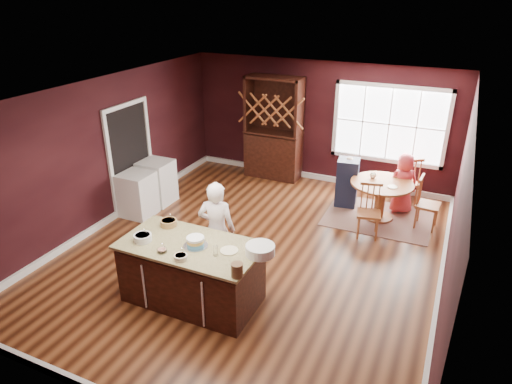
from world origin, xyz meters
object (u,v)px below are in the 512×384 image
Objects in this scene: washer at (137,194)px; chair_north at (406,180)px; high_chair at (347,182)px; hutch at (274,128)px; kitchen_island at (192,274)px; dryer at (157,182)px; baker at (217,230)px; layer_cake at (195,242)px; seated_woman at (403,183)px; toddler at (348,167)px; chair_east at (428,203)px; chair_south at (369,211)px; dining_table at (381,193)px.

chair_north is at bearing 29.32° from washer.
high_chair is 0.44× the size of hutch.
kitchen_island reaches higher than dryer.
chair_north is at bearing -135.19° from baker.
seated_woman is (2.18, 4.15, -0.38)m from layer_cake.
kitchen_island is 7.50× the size of toddler.
toddler is at bearing 23.10° from dryer.
washer is (-2.49, 1.86, -0.56)m from layer_cake.
washer is (-1.64, -2.94, -0.74)m from hutch.
chair_east is 5.51m from washer.
hutch reaches higher than chair_east.
baker is at bearing 96.48° from layer_cake.
chair_east is 0.43× the size of hutch.
kitchen_island is at bearing 29.20° from chair_north.
layer_cake is 4.70m from seated_woman.
seated_woman is at bearing -137.43° from baker.
seated_woman reaches higher than washer.
chair_north is 0.46× the size of hutch.
hutch is at bearing 98.92° from kitchen_island.
chair_east is at bearing -19.49° from high_chair.
layer_cake is at bearing -133.50° from chair_south.
chair_north is at bearing 62.92° from kitchen_island.
chair_east is (2.81, 3.66, 0.06)m from kitchen_island.
washer is at bearing -4.40° from chair_north.
seated_woman is (2.26, 3.42, -0.17)m from baker.
seated_woman is at bearing 19.49° from dryer.
washer is at bearing -39.21° from baker.
kitchen_island is 1.80× the size of chair_north.
kitchen_island reaches higher than dining_table.
toddler is (-1.10, -0.46, 0.27)m from chair_north.
hutch is at bearing 76.21° from chair_east.
dryer is at bearing -9.21° from seated_woman.
seated_woman reaches higher than high_chair.
hutch is at bearing 157.39° from dining_table.
chair_north is (2.29, 4.48, 0.10)m from kitchen_island.
dryer is at bearing -50.38° from baker.
dryer is (-5.20, -1.16, -0.05)m from chair_east.
chair_south reaches higher than washer.
high_chair is at bearing -20.19° from seated_woman.
chair_east is 0.73m from seated_woman.
baker is at bearing -36.38° from dryer.
seated_woman is at bearing 0.58° from high_chair.
chair_east is 5.33m from dryer.
chair_north is at bearing 23.03° from dryer.
seated_woman is (2.27, 4.14, 0.17)m from kitchen_island.
toddler is (-1.62, 0.36, 0.31)m from chair_east.
baker reaches higher than washer.
dining_table is at bearing -22.61° from hutch.
kitchen_island is 0.56m from layer_cake.
hutch is (-0.75, 4.79, 0.73)m from kitchen_island.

